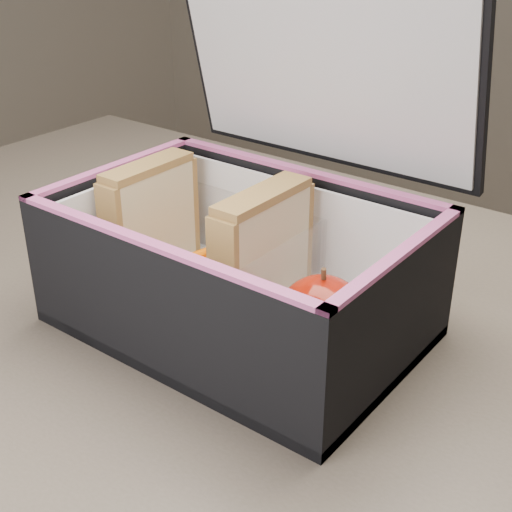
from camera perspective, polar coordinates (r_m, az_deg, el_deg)
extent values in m
cube|color=brown|center=(0.56, -0.54, -9.80)|extent=(1.20, 0.80, 0.03)
cube|color=#382D26|center=(1.30, -10.22, -6.64)|extent=(0.05, 0.05, 0.72)
cube|color=black|center=(0.61, 5.47, 15.04)|extent=(0.28, 0.05, 0.18)
cube|color=tan|center=(0.64, -8.88, 3.02)|extent=(0.01, 0.09, 0.09)
cube|color=#CC6A7B|center=(0.64, -8.38, 2.55)|extent=(0.01, 0.09, 0.09)
cube|color=tan|center=(0.63, -7.91, 2.68)|extent=(0.01, 0.09, 0.09)
cube|color=olive|center=(0.62, -8.71, 7.05)|extent=(0.03, 0.09, 0.01)
cube|color=tan|center=(0.57, -0.12, 0.16)|extent=(0.01, 0.09, 0.10)
cube|color=#CC6A7B|center=(0.56, 0.52, -0.42)|extent=(0.01, 0.09, 0.09)
cube|color=tan|center=(0.56, 1.18, -0.29)|extent=(0.01, 0.09, 0.10)
cube|color=olive|center=(0.54, 0.55, 4.85)|extent=(0.03, 0.09, 0.01)
cylinder|color=#E86801|center=(0.60, -5.10, -3.19)|extent=(0.03, 0.08, 0.01)
cylinder|color=#E86801|center=(0.59, -5.71, -2.38)|extent=(0.03, 0.08, 0.01)
cylinder|color=#E86801|center=(0.58, -5.50, -1.54)|extent=(0.01, 0.08, 0.01)
cylinder|color=#E86801|center=(0.61, -4.66, -2.14)|extent=(0.02, 0.08, 0.01)
cylinder|color=#E86801|center=(0.60, -7.03, -1.99)|extent=(0.02, 0.08, 0.01)
cylinder|color=#E86801|center=(0.62, -3.55, 0.37)|extent=(0.03, 0.08, 0.01)
cylinder|color=#E86801|center=(0.62, -1.32, -1.59)|extent=(0.02, 0.08, 0.01)
cube|color=white|center=(0.54, 5.07, -7.16)|extent=(0.08, 0.09, 0.01)
ellipsoid|color=maroon|center=(0.52, 5.28, -4.74)|extent=(0.08, 0.08, 0.06)
cylinder|color=#4C301B|center=(0.50, 5.44, -1.49)|extent=(0.01, 0.01, 0.01)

